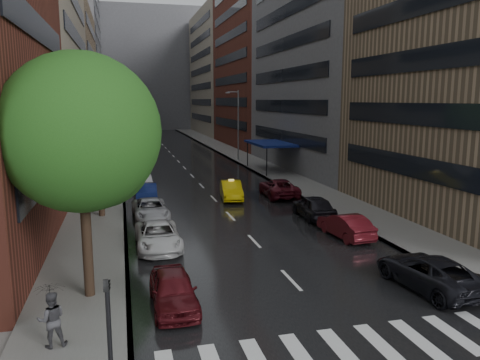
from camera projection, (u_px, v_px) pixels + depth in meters
ground at (329, 321)px, 17.08m from camera, size 220.00×220.00×0.00m
road at (175, 158)px, 64.84m from camera, size 14.00×140.00×0.01m
sidewalk_left at (108, 159)px, 62.65m from camera, size 4.00×140.00×0.15m
sidewalk_right at (238, 155)px, 67.01m from camera, size 4.00×140.00×0.15m
crosswalk at (361, 347)px, 15.22m from camera, size 13.15×2.80×0.01m
buildings_left at (60, 43)px, 66.89m from camera, size 8.00×108.00×38.00m
buildings_right at (265, 53)px, 72.33m from camera, size 8.05×109.10×36.00m
building_far at (145, 70)px, 127.08m from camera, size 40.00×14.00×32.00m
tree_near at (81, 133)px, 17.86m from camera, size 6.15×6.15×9.80m
tree_mid at (97, 113)px, 30.78m from camera, size 6.53×6.53×10.40m
tree_far at (104, 121)px, 42.21m from camera, size 5.56×5.56×8.86m
taxi at (231, 190)px, 37.78m from camera, size 2.15×4.68×1.49m
parked_cars_left at (149, 203)px, 33.18m from camera, size 2.43×37.08×1.59m
parked_cars_right at (326, 214)px, 29.90m from camera, size 2.86×25.25×1.60m
ped_black_umbrella at (51, 310)px, 14.81m from camera, size 0.97×0.98×2.09m
traffic_light at (109, 331)px, 11.72m from camera, size 0.18×0.15×3.45m
street_lamp_left at (114, 134)px, 43.03m from camera, size 1.74×0.22×9.00m
street_lamp_right at (238, 124)px, 61.11m from camera, size 1.74×0.22×9.00m
awning at (270, 144)px, 52.16m from camera, size 4.00×8.00×3.12m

